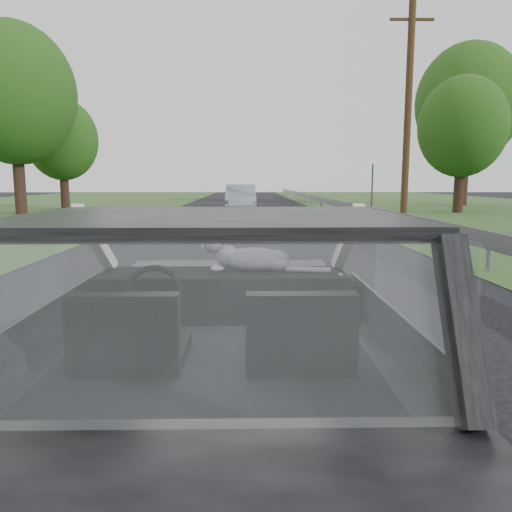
{
  "coord_description": "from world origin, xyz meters",
  "views": [
    {
      "loc": [
        0.15,
        -2.57,
        1.59
      ],
      "look_at": [
        0.21,
        0.54,
        1.12
      ],
      "focal_mm": 35.0,
      "sensor_mm": 36.0,
      "label": 1
    }
  ],
  "objects_px": {
    "subject_car": "(218,344)",
    "highway_sign": "(372,187)",
    "utility_pole": "(408,111)",
    "cat": "(254,258)",
    "other_car": "(241,198)"
  },
  "relations": [
    {
      "from": "subject_car",
      "to": "highway_sign",
      "type": "relative_size",
      "value": 1.6
    },
    {
      "from": "other_car",
      "to": "utility_pole",
      "type": "relative_size",
      "value": 0.49
    },
    {
      "from": "cat",
      "to": "utility_pole",
      "type": "relative_size",
      "value": 0.07
    },
    {
      "from": "subject_car",
      "to": "other_car",
      "type": "xyz_separation_m",
      "value": [
        -0.15,
        23.04,
        -0.02
      ]
    },
    {
      "from": "cat",
      "to": "highway_sign",
      "type": "xyz_separation_m",
      "value": [
        6.97,
        24.76,
        0.16
      ]
    },
    {
      "from": "cat",
      "to": "utility_pole",
      "type": "bearing_deg",
      "value": 75.53
    },
    {
      "from": "cat",
      "to": "utility_pole",
      "type": "xyz_separation_m",
      "value": [
        6.46,
        17.35,
        3.28
      ]
    },
    {
      "from": "utility_pole",
      "to": "subject_car",
      "type": "bearing_deg",
      "value": -110.3
    },
    {
      "from": "highway_sign",
      "to": "utility_pole",
      "type": "bearing_deg",
      "value": -77.77
    },
    {
      "from": "subject_car",
      "to": "highway_sign",
      "type": "xyz_separation_m",
      "value": [
        7.17,
        25.41,
        0.52
      ]
    },
    {
      "from": "subject_car",
      "to": "other_car",
      "type": "height_order",
      "value": "subject_car"
    },
    {
      "from": "subject_car",
      "to": "highway_sign",
      "type": "bearing_deg",
      "value": 74.24
    },
    {
      "from": "subject_car",
      "to": "cat",
      "type": "height_order",
      "value": "subject_car"
    },
    {
      "from": "other_car",
      "to": "highway_sign",
      "type": "height_order",
      "value": "highway_sign"
    },
    {
      "from": "other_car",
      "to": "utility_pole",
      "type": "xyz_separation_m",
      "value": [
        6.8,
        -5.04,
        3.66
      ]
    }
  ]
}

